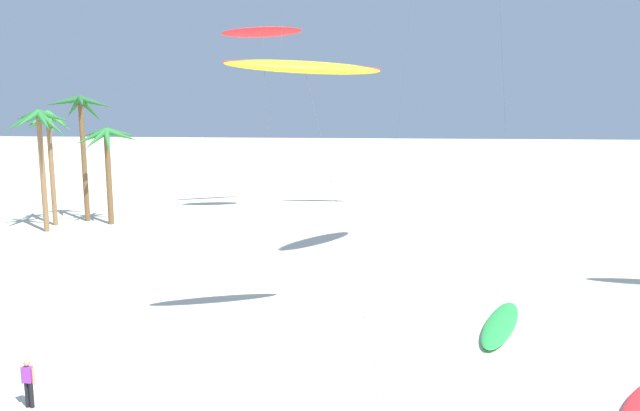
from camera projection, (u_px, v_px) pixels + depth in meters
palm_tree_0 at (39, 130)px, 45.98m from camera, size 4.78×5.24×9.07m
palm_tree_1 at (49, 132)px, 48.29m from camera, size 3.75×3.88×8.93m
palm_tree_2 at (107, 145)px, 48.93m from camera, size 4.96×4.80×7.64m
palm_tree_3 at (82, 120)px, 49.83m from camera, size 5.17×4.58×10.06m
flying_kite_4 at (262, 32)px, 53.04m from camera, size 6.88×9.99×16.04m
flying_kite_5 at (305, 67)px, 24.27m from camera, size 6.54×9.13×11.51m
grounded_kite_1 at (501, 324)px, 27.44m from camera, size 3.28×6.36×0.35m
person_foreground_walker at (28, 381)px, 20.29m from camera, size 0.50×0.24×1.63m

